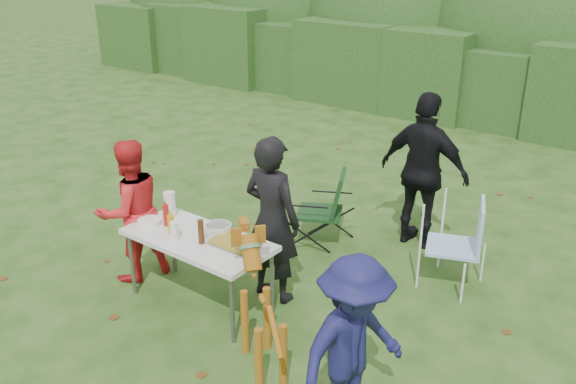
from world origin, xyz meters
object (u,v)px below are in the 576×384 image
Objects in this scene: dog at (263,316)px; lawn_chair at (453,243)px; person_red_jacket at (131,211)px; person_cook at (272,220)px; child at (353,349)px; person_black_puffy at (424,171)px; paper_towel_roll at (170,204)px; mustard_bottle at (171,225)px; beer_bottle at (201,232)px; folding_table at (198,242)px; camping_chair at (320,208)px; ketchup_bottle at (166,215)px.

lawn_chair is at bearing -69.04° from dog.
person_red_jacket is at bearing 12.92° from lawn_chair.
person_cook is at bearing 125.64° from person_red_jacket.
person_cook is 1.18× the size of child.
person_black_puffy is 2.88m from paper_towel_roll.
paper_towel_roll is (-0.32, 0.28, 0.03)m from mustard_bottle.
lawn_chair is 2.59m from beer_bottle.
mustard_bottle is 0.77× the size of paper_towel_roll.
folding_table is 1.80m from camping_chair.
person_black_puffy is 9.18× the size of mustard_bottle.
ketchup_bottle is at bearing -179.85° from folding_table.
camping_chair is at bearing 76.48° from mustard_bottle.
child reaches higher than dog.
paper_towel_roll reaches higher than beer_bottle.
person_black_puffy reaches higher than person_cook.
paper_towel_roll reaches higher than lawn_chair.
person_cook is 6.55× the size of paper_towel_roll.
mustard_bottle is (-0.25, -0.10, 0.15)m from folding_table.
person_black_puffy reaches higher than child.
paper_towel_roll is (0.38, 0.21, 0.10)m from person_red_jacket.
child is 1.28× the size of dog.
child reaches higher than camping_chair.
paper_towel_roll is at bearing 18.15° from person_cook.
person_red_jacket is at bearing -178.36° from folding_table.
person_red_jacket is 3.35m from lawn_chair.
lawn_chair is at bearing 39.45° from ketchup_bottle.
folding_table is 0.63m from paper_towel_roll.
beer_bottle is at bearing -19.60° from paper_towel_roll.
person_cook is 1.54m from person_red_jacket.
dog is 1.13m from beer_bottle.
dog is 2.38m from camping_chair.
child is at bearing -15.32° from paper_towel_roll.
person_cook reaches higher than lawn_chair.
paper_towel_roll is (-1.04, -0.37, 0.02)m from person_cook.
paper_towel_roll is at bearing 160.40° from beer_bottle.
person_black_puffy reaches higher than mustard_bottle.
person_cook is 2.06m from person_black_puffy.
paper_towel_roll reaches higher than camping_chair.
folding_table is at bearing 21.79° from mustard_bottle.
beer_bottle is at bearing 69.58° from person_black_puffy.
mustard_bottle is (-2.07, -1.95, 0.35)m from lawn_chair.
beer_bottle is at bearing 101.38° from person_red_jacket.
mustard_bottle is 0.20m from ketchup_bottle.
person_cook is 1.22m from dog.
paper_towel_roll is (-1.71, 0.59, 0.33)m from dog.
camping_chair is 1.82m from paper_towel_roll.
lawn_chair is (0.68, -0.66, -0.43)m from person_black_puffy.
camping_chair is (-0.27, 1.22, -0.39)m from person_cook.
dog is at bearing 92.90° from person_red_jacket.
ketchup_bottle is (-1.57, 0.41, 0.31)m from dog.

